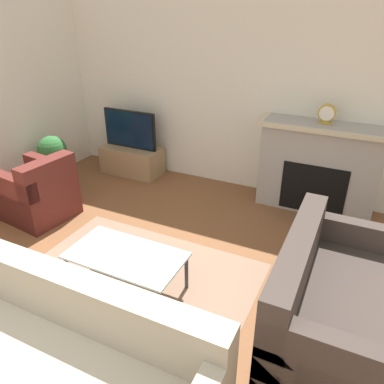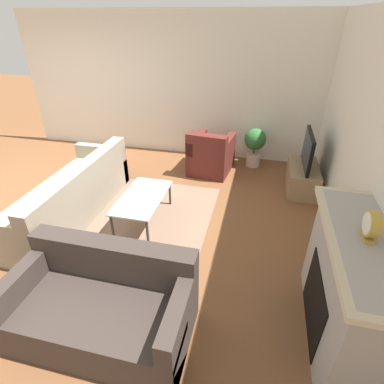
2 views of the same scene
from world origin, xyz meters
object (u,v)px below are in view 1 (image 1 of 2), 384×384
coffee_table (126,258)px  couch_loveseat (327,301)px  tv (130,129)px  potted_plant (53,156)px  armchair_by_window (36,194)px  mantel_clock (327,114)px  couch_sectional (48,362)px

coffee_table → couch_loveseat: bearing=10.0°
tv → potted_plant: tv is taller
armchair_by_window → potted_plant: armchair_by_window is taller
tv → coffee_table: (1.47, -2.28, -0.35)m
couch_loveseat → coffee_table: size_ratio=1.50×
mantel_clock → potted_plant: bearing=-164.8°
tv → armchair_by_window: bearing=-101.3°
coffee_table → mantel_clock: mantel_clock is taller
potted_plant → mantel_clock: bearing=15.2°
mantel_clock → tv: bearing=-178.0°
couch_sectional → mantel_clock: size_ratio=10.13×
couch_loveseat → tv: bearing=58.3°
tv → armchair_by_window: size_ratio=0.92×
coffee_table → armchair_by_window: bearing=160.1°
couch_sectional → couch_loveseat: (1.61, 1.40, 0.00)m
couch_loveseat → mantel_clock: 2.33m
armchair_by_window → coffee_table: bearing=76.6°
couch_sectional → armchair_by_window: bearing=137.6°
tv → couch_loveseat: tv is taller
couch_loveseat → mantel_clock: (-0.44, 2.07, 0.97)m
couch_sectional → tv: bearing=115.2°
couch_loveseat → couch_sectional: bearing=131.1°
couch_sectional → couch_loveseat: bearing=41.1°
coffee_table → potted_plant: size_ratio=1.41×
couch_sectional → armchair_by_window: (-1.91, 1.75, 0.01)m
armchair_by_window → mantel_clock: size_ratio=3.98×
couch_sectional → armchair_by_window: 2.59m
potted_plant → couch_sectional: bearing=-47.0°
couch_sectional → mantel_clock: 3.79m
coffee_table → tv: bearing=122.8°
couch_loveseat → coffee_table: couch_loveseat is taller
tv → couch_loveseat: bearing=-31.7°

